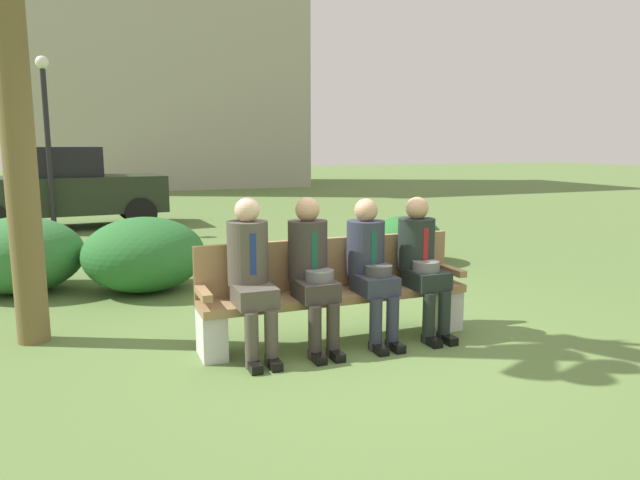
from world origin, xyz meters
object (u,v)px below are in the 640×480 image
at_px(seated_man_rightmost, 421,258).
at_px(shrub_near_bench, 144,254).
at_px(seated_man_centerleft, 312,265).
at_px(park_bench, 334,291).
at_px(shrub_far_lawn, 20,255).
at_px(shrub_mid_lawn, 406,239).
at_px(street_lamp, 47,126).
at_px(seated_man_centerright, 370,262).
at_px(seated_man_leftmost, 251,269).
at_px(building_backdrop, 162,10).
at_px(parked_car_near, 65,188).

distance_m(seated_man_rightmost, shrub_near_bench, 3.41).
distance_m(seated_man_centerleft, shrub_near_bench, 2.82).
relative_size(park_bench, shrub_far_lawn, 1.70).
relative_size(seated_man_rightmost, shrub_far_lawn, 0.88).
height_order(shrub_near_bench, shrub_mid_lawn, shrub_near_bench).
xyz_separation_m(shrub_far_lawn, street_lamp, (0.13, 4.64, 1.62)).
bearing_deg(street_lamp, shrub_mid_lawn, -43.64).
height_order(shrub_far_lawn, street_lamp, street_lamp).
bearing_deg(shrub_near_bench, shrub_mid_lawn, 5.55).
distance_m(seated_man_centerright, shrub_mid_lawn, 3.58).
xyz_separation_m(park_bench, seated_man_centerleft, (-0.26, -0.14, 0.28)).
relative_size(seated_man_centerright, seated_man_rightmost, 1.00).
distance_m(seated_man_leftmost, building_backdrop, 21.94).
relative_size(seated_man_centerright, building_backdrop, 0.09).
height_order(seated_man_rightmost, building_backdrop, building_backdrop).
bearing_deg(park_bench, shrub_mid_lawn, 50.15).
height_order(seated_man_centerleft, parked_car_near, parked_car_near).
relative_size(shrub_near_bench, shrub_far_lawn, 0.99).
bearing_deg(building_backdrop, shrub_far_lawn, -102.44).
bearing_deg(shrub_mid_lawn, shrub_near_bench, -174.45).
relative_size(seated_man_rightmost, shrub_mid_lawn, 1.13).
relative_size(seated_man_rightmost, parked_car_near, 0.32).
xyz_separation_m(shrub_near_bench, shrub_mid_lawn, (3.75, 0.36, -0.10)).
distance_m(park_bench, seated_man_centerright, 0.42).
height_order(park_bench, seated_man_leftmost, seated_man_leftmost).
relative_size(park_bench, seated_man_centerright, 1.93).
xyz_separation_m(street_lamp, building_backdrop, (3.82, 13.23, 5.04)).
bearing_deg(street_lamp, park_bench, -70.54).
bearing_deg(building_backdrop, seated_man_leftmost, -95.32).
bearing_deg(shrub_near_bench, shrub_far_lawn, 160.47).
relative_size(seated_man_leftmost, seated_man_rightmost, 1.04).
relative_size(park_bench, shrub_mid_lawn, 2.19).
bearing_deg(shrub_far_lawn, street_lamp, 88.45).
relative_size(seated_man_leftmost, seated_man_centerright, 1.04).
distance_m(seated_man_leftmost, shrub_far_lawn, 3.64).
height_order(seated_man_rightmost, parked_car_near, parked_car_near).
height_order(seated_man_leftmost, parked_car_near, parked_car_near).
relative_size(seated_man_centerleft, seated_man_rightmost, 1.03).
bearing_deg(seated_man_rightmost, park_bench, 170.15).
height_order(seated_man_centerleft, shrub_far_lawn, seated_man_centerleft).
bearing_deg(seated_man_centerright, parked_car_near, 107.64).
height_order(seated_man_rightmost, shrub_near_bench, seated_man_rightmost).
distance_m(park_bench, building_backdrop, 21.84).
bearing_deg(seated_man_centerright, street_lamp, 111.04).
height_order(shrub_near_bench, shrub_far_lawn, shrub_far_lawn).
relative_size(seated_man_leftmost, shrub_near_bench, 0.92).
relative_size(park_bench, seated_man_centerleft, 1.88).
bearing_deg(seated_man_leftmost, building_backdrop, 84.68).
relative_size(seated_man_leftmost, street_lamp, 0.39).
distance_m(seated_man_rightmost, shrub_far_lawn, 4.72).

